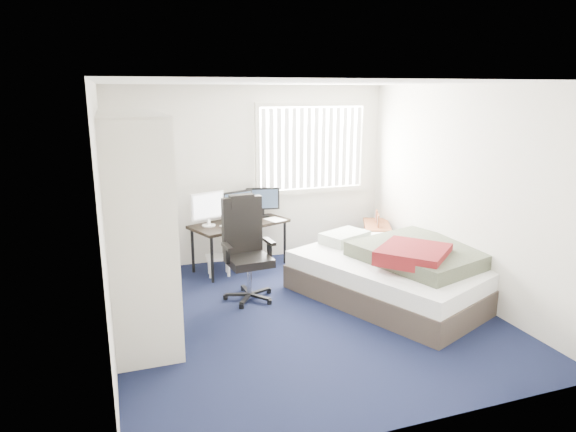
{
  "coord_description": "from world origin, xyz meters",
  "views": [
    {
      "loc": [
        -1.92,
        -4.94,
        2.44
      ],
      "look_at": [
        -0.05,
        0.4,
        1.04
      ],
      "focal_mm": 32.0,
      "sensor_mm": 36.0,
      "label": 1
    }
  ],
  "objects_px": {
    "desk": "(238,219)",
    "bed": "(400,272)",
    "office_chair": "(247,259)",
    "nightstand": "(377,228)"
  },
  "relations": [
    {
      "from": "office_chair",
      "to": "bed",
      "type": "distance_m",
      "value": 1.84
    },
    {
      "from": "office_chair",
      "to": "nightstand",
      "type": "bearing_deg",
      "value": 21.08
    },
    {
      "from": "desk",
      "to": "nightstand",
      "type": "relative_size",
      "value": 1.78
    },
    {
      "from": "bed",
      "to": "desk",
      "type": "bearing_deg",
      "value": 133.71
    },
    {
      "from": "office_chair",
      "to": "desk",
      "type": "bearing_deg",
      "value": 80.95
    },
    {
      "from": "nightstand",
      "to": "office_chair",
      "type": "bearing_deg",
      "value": -158.92
    },
    {
      "from": "desk",
      "to": "nightstand",
      "type": "bearing_deg",
      "value": -5.98
    },
    {
      "from": "office_chair",
      "to": "nightstand",
      "type": "height_order",
      "value": "office_chair"
    },
    {
      "from": "desk",
      "to": "bed",
      "type": "distance_m",
      "value": 2.31
    },
    {
      "from": "office_chair",
      "to": "nightstand",
      "type": "xyz_separation_m",
      "value": [
        2.22,
        0.85,
        -0.03
      ]
    }
  ]
}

